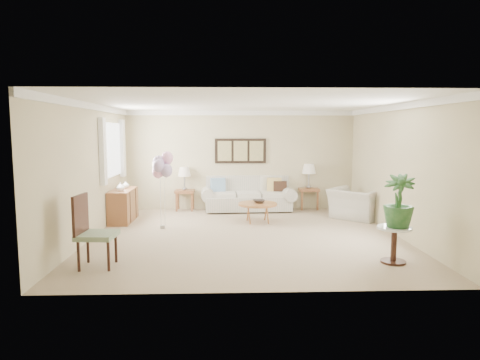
{
  "coord_description": "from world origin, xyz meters",
  "views": [
    {
      "loc": [
        -0.41,
        -8.3,
        2.07
      ],
      "look_at": [
        -0.1,
        0.6,
        1.05
      ],
      "focal_mm": 32.0,
      "sensor_mm": 36.0,
      "label": 1
    }
  ],
  "objects_px": {
    "accent_chair": "(91,230)",
    "sofa": "(248,197)",
    "balloon_cluster": "(161,166)",
    "armchair": "(356,204)",
    "coffee_table": "(258,205)"
  },
  "relations": [
    {
      "from": "accent_chair",
      "to": "sofa",
      "type": "bearing_deg",
      "value": 60.25
    },
    {
      "from": "sofa",
      "to": "accent_chair",
      "type": "xyz_separation_m",
      "value": [
        -2.64,
        -4.61,
        0.23
      ]
    },
    {
      "from": "accent_chair",
      "to": "balloon_cluster",
      "type": "distance_m",
      "value": 2.74
    },
    {
      "from": "accent_chair",
      "to": "balloon_cluster",
      "type": "xyz_separation_m",
      "value": [
        0.7,
        2.53,
        0.77
      ]
    },
    {
      "from": "armchair",
      "to": "balloon_cluster",
      "type": "distance_m",
      "value": 4.63
    },
    {
      "from": "sofa",
      "to": "accent_chair",
      "type": "distance_m",
      "value": 5.32
    },
    {
      "from": "armchair",
      "to": "accent_chair",
      "type": "relative_size",
      "value": 0.98
    },
    {
      "from": "coffee_table",
      "to": "balloon_cluster",
      "type": "height_order",
      "value": "balloon_cluster"
    },
    {
      "from": "coffee_table",
      "to": "balloon_cluster",
      "type": "relative_size",
      "value": 0.53
    },
    {
      "from": "armchair",
      "to": "accent_chair",
      "type": "xyz_separation_m",
      "value": [
        -5.13,
        -3.45,
        0.23
      ]
    },
    {
      "from": "accent_chair",
      "to": "balloon_cluster",
      "type": "bearing_deg",
      "value": 74.6
    },
    {
      "from": "sofa",
      "to": "coffee_table",
      "type": "height_order",
      "value": "sofa"
    },
    {
      "from": "armchair",
      "to": "balloon_cluster",
      "type": "bearing_deg",
      "value": 54.7
    },
    {
      "from": "sofa",
      "to": "coffee_table",
      "type": "xyz_separation_m",
      "value": [
        0.14,
        -1.5,
        0.06
      ]
    },
    {
      "from": "coffee_table",
      "to": "armchair",
      "type": "xyz_separation_m",
      "value": [
        2.36,
        0.33,
        -0.05
      ]
    }
  ]
}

